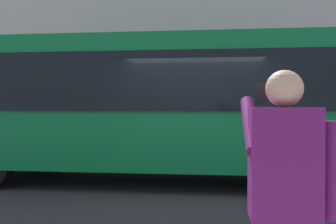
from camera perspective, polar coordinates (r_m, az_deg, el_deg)
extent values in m
plane|color=#2B2B2D|center=(7.37, 4.31, -11.90)|extent=(60.00, 60.00, 0.00)
cube|color=navy|center=(13.83, 20.09, 6.53)|extent=(4.40, 1.10, 0.24)
cube|color=#0F7238|center=(8.03, -3.23, 1.38)|extent=(9.00, 2.50, 2.60)
cube|color=black|center=(6.81, -5.03, 4.82)|extent=(7.60, 0.06, 1.10)
cylinder|color=black|center=(10.08, -19.26, -5.60)|extent=(1.00, 0.28, 1.00)
cylinder|color=black|center=(9.23, 16.79, -6.18)|extent=(1.00, 0.28, 1.00)
cylinder|color=black|center=(7.10, 20.00, -8.34)|extent=(1.00, 0.28, 1.00)
cube|color=#6B1960|center=(2.31, 17.41, -7.50)|extent=(0.40, 0.24, 0.66)
sphere|color=#D8A884|center=(2.29, 17.47, 3.45)|extent=(0.22, 0.22, 0.22)
cylinder|color=#6B1960|center=(2.38, 23.62, -8.26)|extent=(0.09, 0.09, 0.58)
cylinder|color=#6B1960|center=(2.42, 12.54, -1.87)|extent=(0.09, 0.48, 0.37)
cube|color=black|center=(2.57, 14.00, 2.74)|extent=(0.07, 0.01, 0.14)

